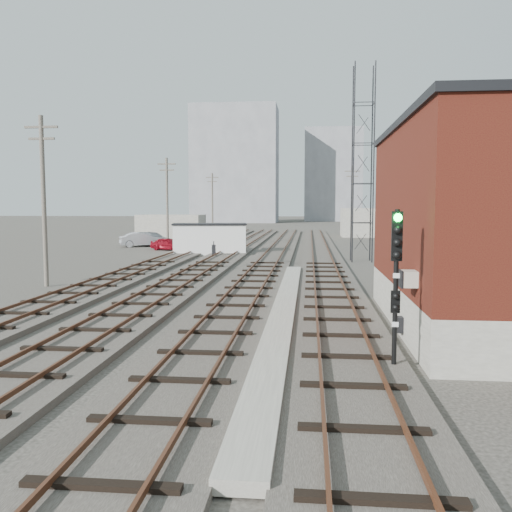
# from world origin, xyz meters

# --- Properties ---
(ground) EXTENTS (320.00, 320.00, 0.00)m
(ground) POSITION_xyz_m (0.00, 60.00, 0.00)
(ground) COLOR #282621
(ground) RESTS_ON ground
(track_right) EXTENTS (3.20, 90.00, 0.39)m
(track_right) POSITION_xyz_m (2.50, 39.00, 0.11)
(track_right) COLOR #332D28
(track_right) RESTS_ON ground
(track_mid_right) EXTENTS (3.20, 90.00, 0.39)m
(track_mid_right) POSITION_xyz_m (-1.50, 39.00, 0.11)
(track_mid_right) COLOR #332D28
(track_mid_right) RESTS_ON ground
(track_mid_left) EXTENTS (3.20, 90.00, 0.39)m
(track_mid_left) POSITION_xyz_m (-5.50, 39.00, 0.11)
(track_mid_left) COLOR #332D28
(track_mid_left) RESTS_ON ground
(track_left) EXTENTS (3.20, 90.00, 0.39)m
(track_left) POSITION_xyz_m (-9.50, 39.00, 0.11)
(track_left) COLOR #332D28
(track_left) RESTS_ON ground
(platform_curb) EXTENTS (0.90, 28.00, 0.26)m
(platform_curb) POSITION_xyz_m (0.50, 14.00, 0.13)
(platform_curb) COLOR gray
(platform_curb) RESTS_ON ground
(brick_building) EXTENTS (6.54, 12.20, 7.22)m
(brick_building) POSITION_xyz_m (7.50, 12.00, 3.63)
(brick_building) COLOR gray
(brick_building) RESTS_ON ground
(lattice_tower) EXTENTS (1.60, 1.60, 15.00)m
(lattice_tower) POSITION_xyz_m (5.50, 35.00, 7.50)
(lattice_tower) COLOR black
(lattice_tower) RESTS_ON ground
(utility_pole_left_a) EXTENTS (1.80, 0.24, 9.00)m
(utility_pole_left_a) POSITION_xyz_m (-12.50, 20.00, 4.80)
(utility_pole_left_a) COLOR #595147
(utility_pole_left_a) RESTS_ON ground
(utility_pole_left_b) EXTENTS (1.80, 0.24, 9.00)m
(utility_pole_left_b) POSITION_xyz_m (-12.50, 45.00, 4.80)
(utility_pole_left_b) COLOR #595147
(utility_pole_left_b) RESTS_ON ground
(utility_pole_left_c) EXTENTS (1.80, 0.24, 9.00)m
(utility_pole_left_c) POSITION_xyz_m (-12.50, 70.00, 4.80)
(utility_pole_left_c) COLOR #595147
(utility_pole_left_c) RESTS_ON ground
(utility_pole_right_a) EXTENTS (1.80, 0.24, 9.00)m
(utility_pole_right_a) POSITION_xyz_m (6.50, 28.00, 4.80)
(utility_pole_right_a) COLOR #595147
(utility_pole_right_a) RESTS_ON ground
(utility_pole_right_b) EXTENTS (1.80, 0.24, 9.00)m
(utility_pole_right_b) POSITION_xyz_m (6.50, 58.00, 4.80)
(utility_pole_right_b) COLOR #595147
(utility_pole_right_b) RESTS_ON ground
(apartment_left) EXTENTS (22.00, 14.00, 30.00)m
(apartment_left) POSITION_xyz_m (-18.00, 135.00, 15.00)
(apartment_left) COLOR gray
(apartment_left) RESTS_ON ground
(apartment_right) EXTENTS (16.00, 12.00, 26.00)m
(apartment_right) POSITION_xyz_m (8.00, 150.00, 13.00)
(apartment_right) COLOR gray
(apartment_right) RESTS_ON ground
(shed_left) EXTENTS (8.00, 5.00, 3.20)m
(shed_left) POSITION_xyz_m (-16.00, 60.00, 1.60)
(shed_left) COLOR gray
(shed_left) RESTS_ON ground
(shed_right) EXTENTS (6.00, 6.00, 4.00)m
(shed_right) POSITION_xyz_m (9.00, 70.00, 2.00)
(shed_right) COLOR gray
(shed_right) RESTS_ON ground
(signal_mast) EXTENTS (0.40, 0.42, 4.21)m
(signal_mast) POSITION_xyz_m (3.70, 6.52, 2.50)
(signal_mast) COLOR gray
(signal_mast) RESTS_ON ground
(switch_stand) EXTENTS (0.31, 0.31, 1.28)m
(switch_stand) POSITION_xyz_m (-6.42, 36.80, 0.61)
(switch_stand) COLOR black
(switch_stand) RESTS_ON ground
(site_trailer) EXTENTS (6.89, 3.79, 2.75)m
(site_trailer) POSITION_xyz_m (-7.35, 40.08, 1.39)
(site_trailer) COLOR white
(site_trailer) RESTS_ON ground
(car_red) EXTENTS (3.89, 2.69, 1.23)m
(car_red) POSITION_xyz_m (-12.18, 43.95, 0.61)
(car_red) COLOR maroon
(car_red) RESTS_ON ground
(car_silver) EXTENTS (4.85, 3.51, 1.52)m
(car_silver) POSITION_xyz_m (-16.15, 48.20, 0.76)
(car_silver) COLOR #9B9DA2
(car_silver) RESTS_ON ground
(car_grey) EXTENTS (5.47, 4.07, 1.47)m
(car_grey) POSITION_xyz_m (-15.51, 49.81, 0.74)
(car_grey) COLOR gray
(car_grey) RESTS_ON ground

